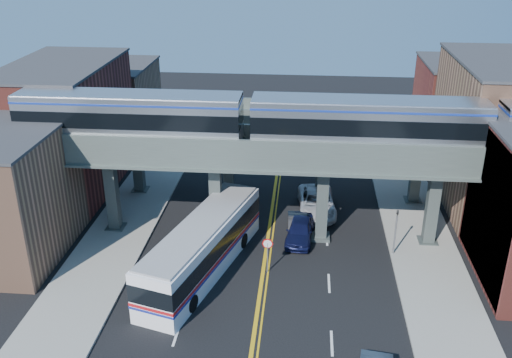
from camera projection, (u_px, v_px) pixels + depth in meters
ground at (259, 297)px, 36.56m from camera, size 120.00×120.00×0.00m
sidewalk_west at (130, 216)px, 46.57m from camera, size 5.00×70.00×0.16m
sidewalk_east at (416, 229)px, 44.67m from camera, size 5.00×70.00×0.16m
building_west_a at (1, 196)px, 39.89m from camera, size 8.00×10.00×9.00m
building_west_b at (67, 127)px, 50.40m from camera, size 8.00×14.00×11.00m
building_west_c at (115, 102)px, 62.84m from camera, size 8.00×10.00×8.00m
building_east_b at (498, 135)px, 47.14m from camera, size 8.00×14.00×12.00m
building_east_c at (459, 107)px, 59.58m from camera, size 8.00×10.00×9.00m
mural_panel at (487, 213)px, 37.06m from camera, size 0.10×9.50×9.50m
elevated_viaduct_near at (269, 158)px, 41.20m from camera, size 52.00×3.60×7.40m
elevated_viaduct_far at (275, 127)px, 47.57m from camera, size 52.00×3.60×7.40m
transit_train at (368, 122)px, 39.45m from camera, size 49.99×3.14×3.66m
stop_sign at (268, 250)px, 38.54m from camera, size 0.76×0.09×2.63m
traffic_signal at (396, 227)px, 40.32m from camera, size 0.15×0.18×4.10m
transit_bus at (202, 248)px, 38.71m from camera, size 6.71×14.00×3.53m
car_lane_a at (300, 230)px, 42.97m from camera, size 2.35×4.96×1.64m
car_lane_b at (298, 227)px, 43.61m from camera, size 1.74×4.42×1.43m
car_lane_c at (317, 202)px, 47.18m from camera, size 3.31×6.45×1.74m
car_lane_d at (304, 155)px, 56.98m from camera, size 3.03×5.89×1.64m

